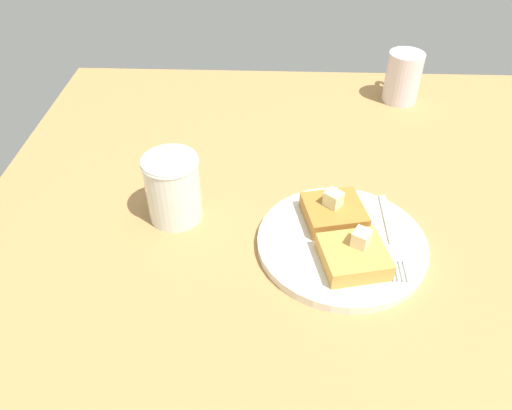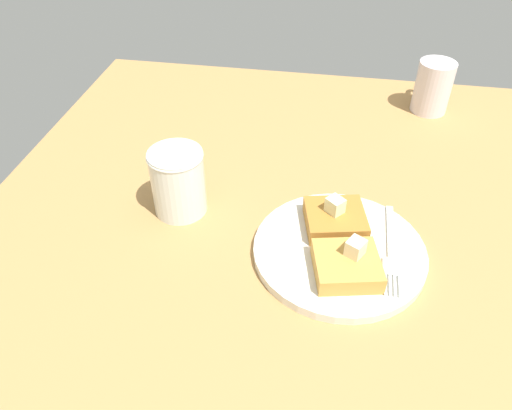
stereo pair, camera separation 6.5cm
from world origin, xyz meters
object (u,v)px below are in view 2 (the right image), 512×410
Objects in this scene: syrup_jar at (178,185)px; coffee_mug at (433,86)px; fork at (391,253)px; plate at (339,251)px.

syrup_jar is 1.01× the size of coffee_mug.
fork is 41.46cm from coffee_mug.
plate is 2.32× the size of coffee_mug.
syrup_jar is at bearing 133.48° from coffee_mug.
plate is at bearing 160.26° from coffee_mug.
syrup_jar reaches higher than plate.
plate is at bearing -103.45° from syrup_jar.
syrup_jar is at bearing 79.37° from fork.
plate is 2.31× the size of syrup_jar.
plate is 6.42cm from fork.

